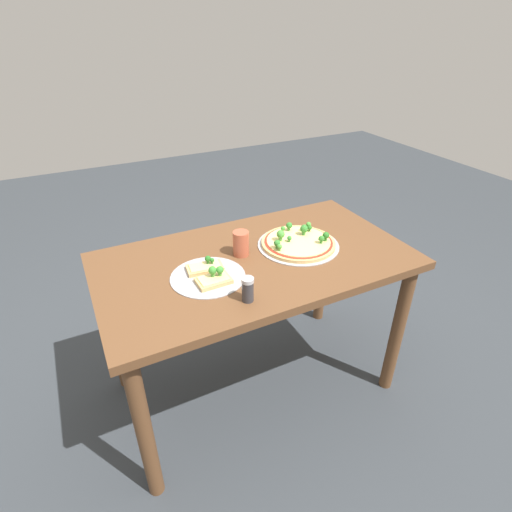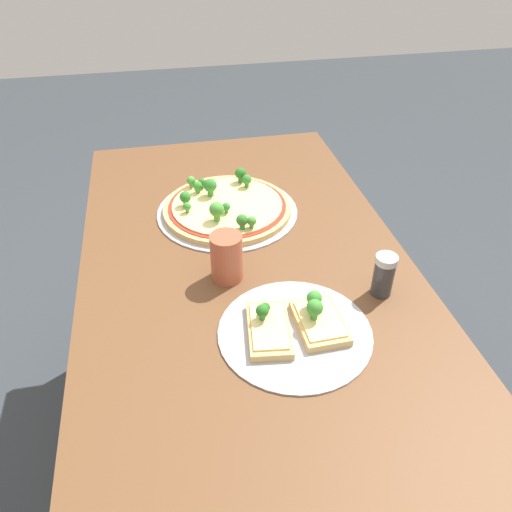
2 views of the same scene
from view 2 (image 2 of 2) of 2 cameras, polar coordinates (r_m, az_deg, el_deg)
ground_plane at (r=1.68m, az=-0.76°, el=-21.43°), size 8.00×8.00×0.00m
dining_table at (r=1.18m, az=-1.02°, el=-4.80°), size 1.30×0.73×0.76m
pizza_tray_whole at (r=1.28m, az=-3.41°, el=5.62°), size 0.36×0.36×0.07m
pizza_tray_slice at (r=0.95m, az=4.56°, el=-8.00°), size 0.29×0.29×0.07m
drinking_cup at (r=1.04m, az=-3.38°, el=-0.16°), size 0.07×0.07×0.11m
condiment_shaker at (r=1.03m, az=14.39°, el=-2.12°), size 0.04×0.04×0.09m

